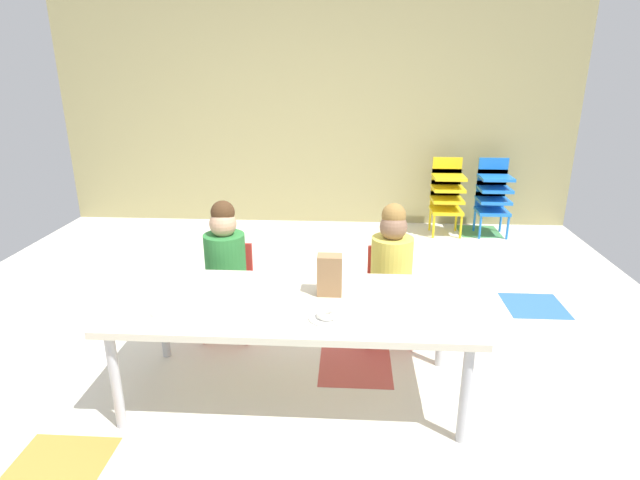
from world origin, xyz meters
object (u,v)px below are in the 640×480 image
object	(u,v)px
seated_child_near_camera	(225,257)
paper_plate_center_table	(169,311)
paper_bag_brown	(330,275)
donut_powdered_on_plate	(327,314)
seated_child_middle_seat	(392,261)
paper_plate_near_edge	(327,318)
craft_table	(294,308)
kid_chair_blue_stack	(493,192)
kid_chair_yellow_stack	(447,192)

from	to	relation	value
seated_child_near_camera	paper_plate_center_table	bearing A→B (deg)	-97.19
paper_bag_brown	donut_powdered_on_plate	distance (m)	0.29
seated_child_middle_seat	paper_plate_near_edge	size ratio (longest dim) A/B	5.10
paper_plate_center_table	donut_powdered_on_plate	xyz separation A→B (m)	(0.79, -0.03, 0.02)
seated_child_middle_seat	craft_table	bearing A→B (deg)	-131.76
seated_child_near_camera	seated_child_middle_seat	xyz separation A→B (m)	(1.06, 0.00, 0.00)
paper_bag_brown	paper_plate_near_edge	distance (m)	0.30
craft_table	kid_chair_blue_stack	bearing A→B (deg)	58.55
kid_chair_yellow_stack	seated_child_middle_seat	bearing A→B (deg)	-108.11
seated_child_middle_seat	kid_chair_yellow_stack	distance (m)	2.40
seated_child_near_camera	donut_powdered_on_plate	distance (m)	1.06
seated_child_middle_seat	kid_chair_yellow_stack	bearing A→B (deg)	71.89
kid_chair_blue_stack	donut_powdered_on_plate	world-z (taller)	kid_chair_blue_stack
paper_plate_center_table	seated_child_middle_seat	bearing A→B (deg)	33.80
paper_plate_center_table	donut_powdered_on_plate	distance (m)	0.79
seated_child_middle_seat	donut_powdered_on_plate	bearing A→B (deg)	-114.62
kid_chair_blue_stack	paper_plate_center_table	bearing A→B (deg)	-127.88
paper_plate_center_table	seated_child_near_camera	bearing A→B (deg)	82.81
seated_child_middle_seat	kid_chair_blue_stack	xyz separation A→B (m)	(1.22, 2.28, -0.10)
kid_chair_yellow_stack	seated_child_near_camera	bearing A→B (deg)	-128.30
kid_chair_blue_stack	paper_plate_near_edge	bearing A→B (deg)	-117.27
craft_table	kid_chair_yellow_stack	distance (m)	3.18
kid_chair_yellow_stack	paper_bag_brown	distance (m)	3.02
craft_table	donut_powdered_on_plate	xyz separation A→B (m)	(0.18, -0.18, 0.07)
seated_child_middle_seat	kid_chair_yellow_stack	world-z (taller)	seated_child_middle_seat
paper_plate_near_edge	donut_powdered_on_plate	distance (m)	0.02
seated_child_near_camera	paper_plate_near_edge	world-z (taller)	seated_child_near_camera
seated_child_near_camera	donut_powdered_on_plate	xyz separation A→B (m)	(0.69, -0.80, 0.03)
seated_child_near_camera	kid_chair_blue_stack	bearing A→B (deg)	45.05
kid_chair_blue_stack	paper_plate_center_table	world-z (taller)	kid_chair_blue_stack
paper_plate_near_edge	craft_table	bearing A→B (deg)	134.96
paper_plate_center_table	paper_plate_near_edge	bearing A→B (deg)	-2.12
seated_child_near_camera	paper_plate_center_table	distance (m)	0.78
kid_chair_yellow_stack	craft_table	bearing A→B (deg)	-114.11
donut_powdered_on_plate	paper_plate_near_edge	bearing A→B (deg)	0.00
kid_chair_blue_stack	paper_plate_center_table	size ratio (longest dim) A/B	4.44
seated_child_near_camera	donut_powdered_on_plate	size ratio (longest dim) A/B	8.48
craft_table	donut_powdered_on_plate	distance (m)	0.27
craft_table	donut_powdered_on_plate	size ratio (longest dim) A/B	16.97
seated_child_middle_seat	paper_plate_center_table	xyz separation A→B (m)	(-1.15, -0.77, 0.01)
paper_bag_brown	donut_powdered_on_plate	world-z (taller)	paper_bag_brown
craft_table	seated_child_middle_seat	distance (m)	0.83
seated_child_middle_seat	paper_bag_brown	world-z (taller)	seated_child_middle_seat
craft_table	paper_plate_near_edge	bearing A→B (deg)	-45.04
craft_table	paper_bag_brown	bearing A→B (deg)	27.42
craft_table	donut_powdered_on_plate	bearing A→B (deg)	-45.04
kid_chair_yellow_stack	paper_plate_center_table	distance (m)	3.60
seated_child_near_camera	kid_chair_blue_stack	xyz separation A→B (m)	(2.28, 2.28, -0.10)
kid_chair_yellow_stack	paper_bag_brown	world-z (taller)	kid_chair_yellow_stack
craft_table	seated_child_middle_seat	bearing A→B (deg)	48.24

